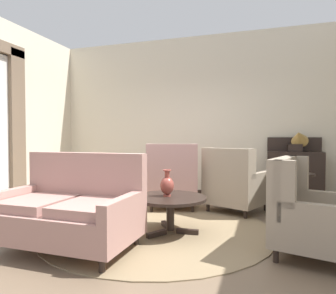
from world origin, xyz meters
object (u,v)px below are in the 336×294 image
(sideboard, at_px, (294,174))
(porcelain_vase, at_px, (167,185))
(settee, at_px, (69,210))
(gramophone, at_px, (298,140))
(coffee_table, at_px, (170,203))
(armchair_near_window, at_px, (235,185))
(armchair_near_sideboard, at_px, (172,182))
(side_table, at_px, (297,193))
(armchair_beside_settee, at_px, (308,215))

(sideboard, bearing_deg, porcelain_vase, -126.72)
(settee, height_order, gramophone, gramophone)
(coffee_table, height_order, sideboard, sideboard)
(armchair_near_window, bearing_deg, coffee_table, 87.52)
(settee, bearing_deg, gramophone, 50.19)
(gramophone, bearing_deg, sideboard, 117.72)
(armchair_near_sideboard, xyz_separation_m, gramophone, (2.07, 0.98, 0.72))
(porcelain_vase, distance_m, armchair_near_sideboard, 1.29)
(side_table, distance_m, sideboard, 1.27)
(porcelain_vase, bearing_deg, gramophone, 51.54)
(porcelain_vase, height_order, armchair_near_window, armchair_near_window)
(settee, bearing_deg, side_table, 37.82)
(armchair_near_window, distance_m, gramophone, 1.55)
(armchair_beside_settee, relative_size, sideboard, 0.84)
(gramophone, bearing_deg, settee, -130.87)
(armchair_near_sideboard, relative_size, side_table, 1.58)
(settee, relative_size, armchair_near_sideboard, 1.39)
(gramophone, bearing_deg, armchair_near_sideboard, -154.72)
(settee, bearing_deg, armchair_near_sideboard, 75.85)
(settee, distance_m, armchair_near_sideboard, 2.14)
(porcelain_vase, relative_size, armchair_near_sideboard, 0.30)
(armchair_near_window, relative_size, sideboard, 0.93)
(porcelain_vase, distance_m, gramophone, 2.90)
(settee, bearing_deg, coffee_table, 42.53)
(porcelain_vase, bearing_deg, coffee_table, -14.65)
(coffee_table, relative_size, side_table, 1.30)
(settee, relative_size, gramophone, 3.30)
(armchair_near_window, distance_m, side_table, 0.96)
(side_table, xyz_separation_m, gramophone, (0.13, 1.17, 0.76))
(settee, relative_size, side_table, 2.20)
(porcelain_vase, xyz_separation_m, armchair_near_sideboard, (-0.31, 1.25, -0.15))
(porcelain_vase, distance_m, armchair_near_window, 1.55)
(armchair_near_window, bearing_deg, gramophone, -116.09)
(sideboard, bearing_deg, gramophone, -62.28)
(armchair_near_window, distance_m, sideboard, 1.38)
(coffee_table, distance_m, porcelain_vase, 0.23)
(armchair_near_sideboard, relative_size, armchair_near_window, 0.98)
(coffee_table, relative_size, armchair_near_sideboard, 0.82)
(gramophone, bearing_deg, side_table, -96.31)
(coffee_table, bearing_deg, armchair_beside_settee, -9.71)
(armchair_beside_settee, distance_m, gramophone, 2.62)
(armchair_near_sideboard, bearing_deg, settee, 59.12)
(porcelain_vase, height_order, sideboard, sideboard)
(armchair_near_window, distance_m, armchair_beside_settee, 1.86)
(armchair_near_window, xyz_separation_m, sideboard, (0.99, 0.95, 0.11))
(armchair_near_sideboard, height_order, armchair_near_window, armchair_near_sideboard)
(armchair_beside_settee, bearing_deg, sideboard, 12.92)
(armchair_near_window, height_order, gramophone, gramophone)
(sideboard, relative_size, gramophone, 2.61)
(armchair_near_window, relative_size, gramophone, 2.42)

